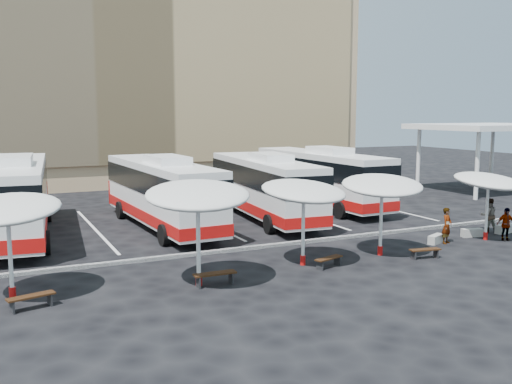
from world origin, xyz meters
name	(u,v)px	position (x,y,z in m)	size (l,w,h in m)	color
ground	(265,251)	(0.00, 0.00, 0.00)	(120.00, 120.00, 0.00)	black
sandstone_building	(111,40)	(0.00, 31.87, 12.63)	(42.00, 18.25, 29.60)	tan
service_canopy	(487,128)	(24.00, 10.00, 4.87)	(10.00, 8.00, 5.20)	white
curb_divider	(260,247)	(0.00, 0.50, 0.07)	(34.00, 0.25, 0.15)	black
bay_lines	(203,220)	(0.00, 8.00, 0.01)	(24.15, 12.00, 0.01)	white
bus_0	(16,195)	(-9.74, 7.79, 2.10)	(4.06, 13.16, 4.11)	white
bus_1	(161,190)	(-2.67, 7.00, 2.00)	(3.30, 12.43, 3.91)	white
bus_2	(264,185)	(3.39, 6.99, 1.96)	(3.59, 12.29, 3.85)	white
bus_3	(320,176)	(8.49, 9.13, 2.02)	(3.19, 12.51, 3.95)	white
sunshade_0	(7,209)	(-10.43, -2.31, 3.00)	(4.41, 4.43, 3.53)	white
sunshade_1	(198,195)	(-4.37, -3.59, 3.24)	(4.42, 4.45, 3.82)	white
sunshade_2	(304,191)	(0.35, -2.78, 3.00)	(4.01, 4.04, 3.53)	white
sunshade_3	(382,186)	(4.16, -2.82, 3.03)	(4.39, 4.42, 3.56)	white
sunshade_4	(489,181)	(10.62, -2.58, 2.84)	(3.72, 3.75, 3.35)	white
wood_bench_0	(31,299)	(-9.94, -3.65, 0.34)	(1.50, 0.72, 0.44)	black
wood_bench_1	(215,276)	(-3.86, -3.84, 0.36)	(1.55, 0.45, 0.47)	black
wood_bench_2	(329,260)	(1.09, -3.55, 0.31)	(1.37, 0.73, 0.41)	black
wood_bench_3	(425,251)	(5.51, -4.10, 0.32)	(1.39, 0.58, 0.41)	black
conc_bench_0	(436,239)	(7.94, -2.12, 0.20)	(1.06, 0.35, 0.40)	gray
conc_bench_1	(472,233)	(10.56, -1.80, 0.20)	(1.07, 0.36, 0.40)	gray
conc_bench_2	(505,229)	(12.72, -1.88, 0.23)	(1.20, 0.40, 0.45)	gray
passenger_0	(447,226)	(8.36, -2.34, 0.85)	(0.62, 0.40, 1.69)	black
passenger_1	(489,215)	(12.10, -1.42, 0.88)	(0.86, 0.67, 1.76)	black
passenger_2	(506,224)	(11.32, -3.14, 0.80)	(0.94, 0.39, 1.60)	black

